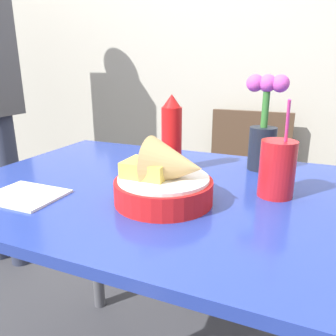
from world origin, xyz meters
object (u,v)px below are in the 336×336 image
food_basket (166,180)px  ketchup_bottle (172,134)px  drink_cup (277,171)px  flower_vase (264,128)px  chair_far_window (244,183)px

food_basket → ketchup_bottle: 0.25m
drink_cup → flower_vase: size_ratio=0.84×
chair_far_window → food_basket: food_basket is taller
chair_far_window → flower_vase: flower_vase is taller
flower_vase → drink_cup: bearing=-73.2°
chair_far_window → ketchup_bottle: bearing=-98.4°
ketchup_bottle → flower_vase: bearing=25.0°
drink_cup → flower_vase: 0.23m
food_basket → drink_cup: (0.23, 0.14, 0.01)m
chair_far_window → ketchup_bottle: ketchup_bottle is taller
chair_far_window → food_basket: 1.00m
chair_far_window → drink_cup: 0.90m
ketchup_bottle → flower_vase: (0.25, 0.11, 0.02)m
chair_far_window → flower_vase: (0.14, -0.60, 0.39)m
ketchup_bottle → drink_cup: size_ratio=0.96×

